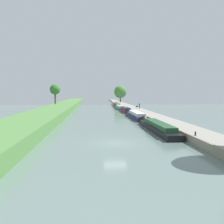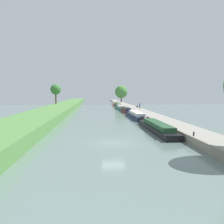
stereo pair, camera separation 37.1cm
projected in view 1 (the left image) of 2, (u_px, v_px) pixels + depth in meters
The scene contains 15 objects.
ground_plane at pixel (115, 143), 25.92m from camera, with size 160.00×160.00×0.00m, color slate.
right_towpath at pixel (205, 138), 26.72m from camera, with size 3.73×260.00×0.87m.
stone_quay at pixel (188, 138), 26.56m from camera, with size 0.25×260.00×0.92m.
narrowboat_black at pixel (156, 127), 34.48m from camera, with size 2.00×16.59×1.94m.
narrowboat_navy at pixel (135, 115), 51.84m from camera, with size 2.06×15.89×2.01m.
narrowboat_maroon at pixel (126, 110), 66.12m from camera, with size 1.84×10.61×1.95m.
narrowboat_teal at pixel (119, 107), 79.63m from camera, with size 2.20×14.39×2.09m.
narrowboat_red at pixel (116, 105), 92.26m from camera, with size 2.05×11.42×2.02m.
narrowboat_cream at pixel (114, 104), 104.72m from camera, with size 1.86×12.11×2.08m.
tree_rightbank_midnear at pixel (120, 92), 115.40m from camera, with size 6.14×6.14×8.05m.
tree_leftbank_downstream at pixel (55, 90), 81.66m from camera, with size 3.63×3.63×6.83m.
person_walking at pixel (139, 105), 68.79m from camera, with size 0.34×0.34×1.66m.
mooring_bollard_near at pixel (195, 134), 25.52m from camera, with size 0.16×0.16×0.45m.
mooring_bollard_far at pixel (116, 102), 110.16m from camera, with size 0.16×0.16×0.45m.
park_bench at pixel (137, 106), 75.19m from camera, with size 0.44×1.50×0.47m.
Camera 1 is at (-2.43, -25.44, 5.56)m, focal length 37.75 mm.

